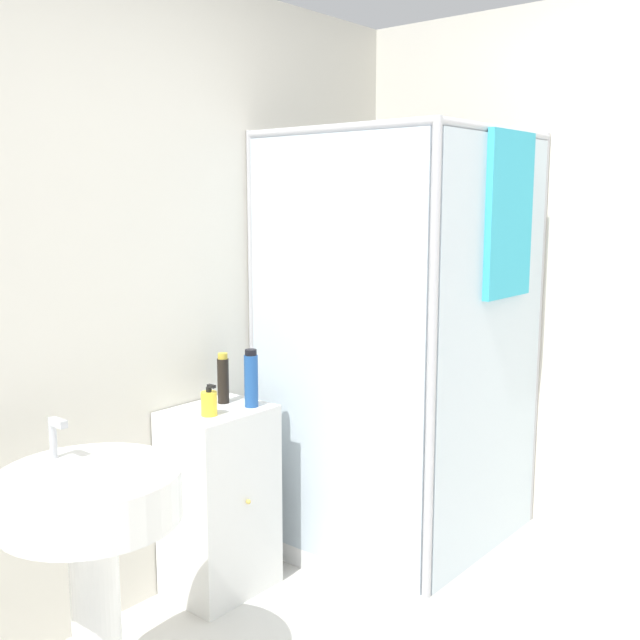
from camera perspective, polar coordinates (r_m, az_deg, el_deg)
wall_back at (r=2.94m, az=-15.74°, el=1.42°), size 6.40×0.06×2.50m
shower_enclosure at (r=3.49m, az=6.44°, el=-9.71°), size 0.97×1.00×1.92m
vanity_cabinet at (r=3.23m, az=-7.67°, el=-13.45°), size 0.42×0.34×0.78m
sink at (r=2.43m, az=-16.99°, el=-14.98°), size 0.54×0.54×0.96m
soap_dispenser at (r=3.00m, az=-8.45°, el=-6.28°), size 0.06×0.07×0.13m
shampoo_bottle_tall_black at (r=3.16m, az=-7.39°, el=-4.47°), size 0.05×0.05×0.21m
shampoo_bottle_blue at (r=3.09m, az=-5.27°, el=-4.49°), size 0.06×0.06×0.24m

